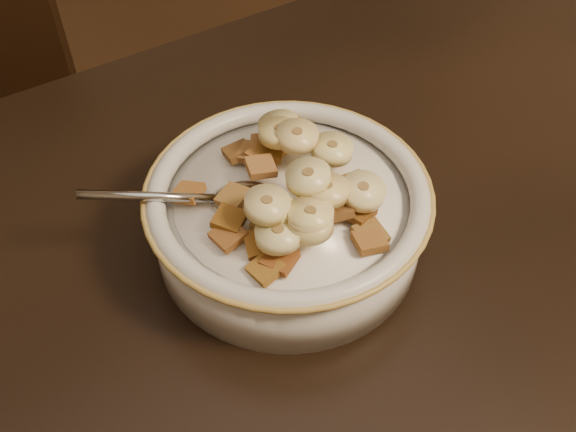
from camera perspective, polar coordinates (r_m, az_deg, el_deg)
cereal_bowl at (r=0.48m, az=-0.00°, el=-0.48°), size 0.20×0.20×0.05m
milk at (r=0.47m, az=-0.00°, el=1.50°), size 0.17×0.17×0.00m
spoon at (r=0.46m, az=-3.95°, el=1.52°), size 0.06×0.05×0.01m
cereal_square_0 at (r=0.44m, az=4.33°, el=0.59°), size 0.03×0.03×0.01m
cereal_square_1 at (r=0.46m, az=-2.43°, el=4.39°), size 0.03×0.02×0.01m
cereal_square_2 at (r=0.43m, az=7.27°, el=-2.22°), size 0.02×0.03×0.01m
cereal_square_3 at (r=0.43m, az=-2.50°, el=-2.40°), size 0.03×0.03×0.01m
cereal_square_4 at (r=0.48m, az=-2.26°, el=5.52°), size 0.03×0.03×0.01m
cereal_square_5 at (r=0.49m, az=-2.08°, el=5.85°), size 0.03×0.03×0.01m
cereal_square_6 at (r=0.44m, az=-5.23°, el=-0.30°), size 0.03×0.03×0.01m
cereal_square_7 at (r=0.46m, az=5.79°, el=2.70°), size 0.02×0.02×0.01m
cereal_square_8 at (r=0.51m, az=0.66°, el=7.82°), size 0.03×0.03×0.01m
cereal_square_9 at (r=0.49m, az=-4.47°, el=5.73°), size 0.02×0.02×0.01m
cereal_square_10 at (r=0.44m, az=3.57°, el=1.49°), size 0.03×0.03×0.01m
cereal_square_11 at (r=0.42m, az=-0.73°, el=-3.87°), size 0.03×0.03×0.01m
cereal_square_12 at (r=0.44m, az=-1.88°, el=0.66°), size 0.03×0.03×0.01m
cereal_square_13 at (r=0.42m, az=-1.99°, el=-4.69°), size 0.02×0.02×0.01m
cereal_square_14 at (r=0.47m, az=-8.89°, el=2.07°), size 0.03×0.03×0.01m
cereal_square_15 at (r=0.43m, az=-1.76°, el=-0.24°), size 0.03×0.03×0.01m
cereal_square_16 at (r=0.44m, az=7.33°, el=-1.63°), size 0.02×0.02×0.01m
cereal_square_17 at (r=0.49m, az=-2.19°, el=6.33°), size 0.03×0.03×0.01m
cereal_square_18 at (r=0.49m, az=-3.21°, el=5.61°), size 0.03×0.03×0.01m
cereal_square_19 at (r=0.45m, az=6.23°, el=0.39°), size 0.03×0.03×0.01m
cereal_square_20 at (r=0.45m, az=-4.86°, el=1.70°), size 0.03×0.03×0.01m
cereal_square_21 at (r=0.48m, az=-1.66°, el=5.76°), size 0.03×0.03×0.01m
cereal_square_22 at (r=0.49m, az=-1.38°, el=6.00°), size 0.02×0.02×0.01m
cereal_square_23 at (r=0.43m, az=-5.33°, el=-1.70°), size 0.02×0.02×0.01m
banana_slice_0 at (r=0.43m, az=-1.53°, el=0.68°), size 0.04×0.04×0.01m
banana_slice_1 at (r=0.42m, az=2.00°, el=-0.04°), size 0.04×0.04×0.01m
banana_slice_2 at (r=0.48m, az=-0.78°, el=7.42°), size 0.04×0.04×0.01m
banana_slice_3 at (r=0.47m, az=3.95°, el=5.95°), size 0.04×0.04×0.01m
banana_slice_4 at (r=0.44m, az=6.68°, el=2.21°), size 0.04×0.04×0.02m
banana_slice_5 at (r=0.47m, az=0.84°, el=7.09°), size 0.03×0.03×0.01m
banana_slice_6 at (r=0.44m, az=3.46°, el=2.30°), size 0.04×0.04×0.01m
banana_slice_7 at (r=0.43m, az=1.80°, el=3.47°), size 0.03×0.03×0.01m
banana_slice_8 at (r=0.49m, az=-0.83°, el=8.00°), size 0.04×0.04×0.02m
banana_slice_9 at (r=0.42m, az=-0.86°, el=-1.62°), size 0.04×0.04×0.01m
banana_slice_10 at (r=0.42m, az=1.98°, el=0.09°), size 0.04×0.04×0.01m
banana_slice_11 at (r=0.42m, az=-1.86°, el=1.00°), size 0.04×0.04×0.01m
banana_slice_12 at (r=0.42m, az=1.97°, el=-0.78°), size 0.04×0.04×0.01m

